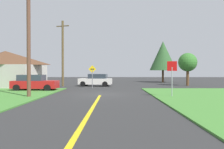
# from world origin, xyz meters

# --- Properties ---
(ground_plane) EXTENTS (120.00, 120.00, 0.00)m
(ground_plane) POSITION_xyz_m (0.00, 0.00, 0.00)
(ground_plane) COLOR #303030
(lane_stripe_center) EXTENTS (0.20, 14.00, 0.01)m
(lane_stripe_center) POSITION_xyz_m (0.00, -8.00, 0.01)
(lane_stripe_center) COLOR yellow
(lane_stripe_center) RESTS_ON ground
(stop_sign) EXTENTS (0.73, 0.10, 2.73)m
(stop_sign) POSITION_xyz_m (5.54, -2.25, 1.91)
(stop_sign) COLOR #9EA0A8
(stop_sign) RESTS_ON ground
(car_approaching_junction) EXTENTS (4.49, 2.51, 1.62)m
(car_approaching_junction) POSITION_xyz_m (-1.28, 10.82, 0.81)
(car_approaching_junction) COLOR white
(car_approaching_junction) RESTS_ON ground
(parked_car_near_building) EXTENTS (4.49, 2.16, 1.62)m
(parked_car_near_building) POSITION_xyz_m (-6.96, 3.55, 0.81)
(parked_car_near_building) COLOR red
(parked_car_near_building) RESTS_ON ground
(utility_pole_near) EXTENTS (1.77, 0.58, 8.32)m
(utility_pole_near) POSITION_xyz_m (-5.25, -2.54, 4.29)
(utility_pole_near) COLOR brown
(utility_pole_near) RESTS_ON ground
(utility_pole_mid) EXTENTS (1.76, 0.64, 8.61)m
(utility_pole_mid) POSITION_xyz_m (-5.63, 10.47, 4.43)
(utility_pole_mid) COLOR brown
(utility_pole_mid) RESTS_ON ground
(direction_sign) EXTENTS (0.90, 0.15, 2.68)m
(direction_sign) POSITION_xyz_m (-1.42, 7.20, 1.67)
(direction_sign) COLOR slate
(direction_sign) RESTS_ON ground
(oak_tree_left) EXTENTS (2.53, 2.53, 4.49)m
(oak_tree_left) POSITION_xyz_m (11.18, 11.79, 3.18)
(oak_tree_left) COLOR brown
(oak_tree_left) RESTS_ON ground
(pine_tree_center) EXTENTS (4.74, 4.74, 7.38)m
(pine_tree_center) POSITION_xyz_m (9.90, 21.69, 4.77)
(pine_tree_center) COLOR brown
(pine_tree_center) RESTS_ON ground
(barn) EXTENTS (9.26, 6.53, 4.47)m
(barn) POSITION_xyz_m (-12.24, 8.36, 2.24)
(barn) COLOR beige
(barn) RESTS_ON ground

